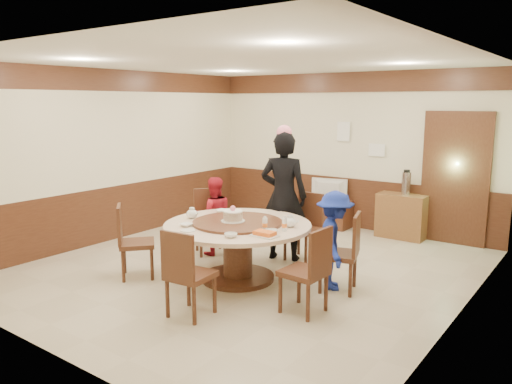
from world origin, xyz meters
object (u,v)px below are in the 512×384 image
Objects in this scene: tv_stand at (328,213)px; television at (328,189)px; birthday_cake at (233,216)px; side_cabinet at (402,216)px; thermos at (406,183)px; person_standing at (284,196)px; person_red at (214,216)px; shrimp_platter at (265,234)px; person_blue at (335,240)px; banquet_table at (238,240)px.

television reaches higher than tv_stand.
birthday_cake is 0.38× the size of side_cabinet.
thermos is at bearing 1.20° from tv_stand.
person_standing is 1.11m from person_red.
birthday_cake reaches higher than television.
shrimp_platter is at bearing 98.54° from person_red.
thermos is at bearing 0.00° from side_cabinet.
person_red is at bearing -127.26° from side_cabinet.
side_cabinet is at bearing 72.58° from birthday_cake.
thermos is at bearing -178.46° from person_red.
tv_stand is (0.57, 2.55, -0.34)m from person_red.
person_red reaches higher than birthday_cake.
person_blue is 4.00× the size of birthday_cake.
birthday_cake is at bearing 85.41° from television.
thermos is at bearing -134.64° from person_standing.
birthday_cake is 3.27m from television.
banquet_table is at bearing -106.90° from side_cabinet.
thermos is at bearing 83.69° from shrimp_platter.
person_standing is at bearing 114.89° from shrimp_platter.
television is 0.84× the size of side_cabinet.
shrimp_platter is 3.57m from thermos.
person_standing is 1.35m from person_blue.
thermos reaches higher than television.
person_standing is 2.34× the size of side_cabinet.
tv_stand is at bearing 97.17° from banquet_table.
side_cabinet reaches higher than tv_stand.
shrimp_platter is at bearing 95.64° from television.
person_red is 3.24m from side_cabinet.
person_standing reaches higher than television.
shrimp_platter is at bearing -73.46° from tv_stand.
person_red is at bearing 145.89° from banquet_table.
shrimp_platter is 0.35× the size of tv_stand.
shrimp_platter is at bearing -96.31° from thermos.
birthday_cake is at bearing -83.68° from tv_stand.
birthday_cake is at bearing -108.19° from thermos.
television is (-0.40, 3.21, 0.16)m from banquet_table.
person_blue is at bearing -60.56° from tv_stand.
thermos reaches higher than banquet_table.
person_red is 3.29m from thermos.
birthday_cake is (-0.04, -1.13, -0.08)m from person_standing.
person_standing is at bearing 88.17° from birthday_cake.
shrimp_platter is 3.71m from tv_stand.
banquet_table is at bearing 95.37° from person_red.
shrimp_platter reaches higher than side_cabinet.
banquet_table is 6.16× the size of birthday_cake.
television is 1.77× the size of thermos.
person_red is (-0.97, -0.43, -0.35)m from person_standing.
shrimp_platter is at bearing -95.54° from side_cabinet.
banquet_table is 1.16m from person_standing.
thermos is (2.01, 2.58, 0.35)m from person_red.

